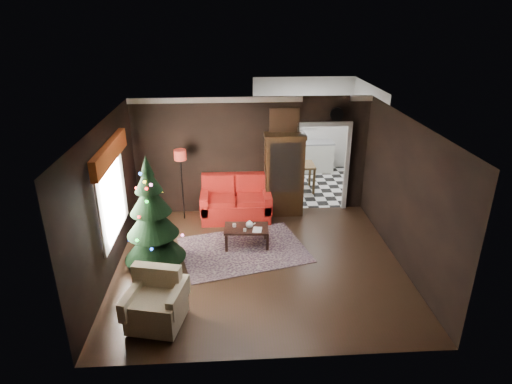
{
  "coord_description": "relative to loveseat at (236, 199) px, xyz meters",
  "views": [
    {
      "loc": [
        -0.52,
        -7.23,
        4.59
      ],
      "look_at": [
        0.0,
        0.9,
        1.15
      ],
      "focal_mm": 30.36,
      "sensor_mm": 36.0,
      "label": 1
    }
  ],
  "objects": [
    {
      "name": "valance",
      "position": [
        -2.23,
        -1.85,
        1.77
      ],
      "size": [
        0.12,
        2.1,
        0.35
      ],
      "primitive_type": "cube",
      "color": "maroon",
      "rests_on": "wall_left"
    },
    {
      "name": "kitchen_table",
      "position": [
        1.8,
        1.65,
        -0.12
      ],
      "size": [
        0.7,
        0.7,
        0.75
      ],
      "primitive_type": null,
      "color": "brown",
      "rests_on": "ground"
    },
    {
      "name": "wall_back",
      "position": [
        0.4,
        0.45,
        0.9
      ],
      "size": [
        5.5,
        0.0,
        5.5
      ],
      "primitive_type": "plane",
      "rotation": [
        1.57,
        0.0,
        0.0
      ],
      "color": "black",
      "rests_on": "ground"
    },
    {
      "name": "floor",
      "position": [
        0.4,
        -2.05,
        -0.5
      ],
      "size": [
        5.5,
        5.5,
        0.0
      ],
      "primitive_type": "plane",
      "color": "black",
      "rests_on": "ground"
    },
    {
      "name": "kitchen_counter",
      "position": [
        2.1,
        3.15,
        -0.05
      ],
      "size": [
        1.8,
        0.6,
        0.9
      ],
      "primitive_type": "cube",
      "color": "white",
      "rests_on": "ground"
    },
    {
      "name": "cup_a",
      "position": [
        -0.06,
        -1.26,
        -0.04
      ],
      "size": [
        0.09,
        0.09,
        0.06
      ],
      "primitive_type": "cylinder",
      "rotation": [
        0.0,
        0.0,
        0.32
      ],
      "color": "silver",
      "rests_on": "coffee_table"
    },
    {
      "name": "floor_lamp",
      "position": [
        -1.23,
        0.06,
        0.33
      ],
      "size": [
        0.38,
        0.38,
        1.75
      ],
      "primitive_type": null,
      "rotation": [
        0.0,
        0.0,
        -0.36
      ],
      "color": "black",
      "rests_on": "ground"
    },
    {
      "name": "teapot",
      "position": [
        0.25,
        -1.33,
        0.0
      ],
      "size": [
        0.19,
        0.19,
        0.16
      ],
      "primitive_type": null,
      "rotation": [
        0.0,
        0.0,
        0.09
      ],
      "color": "white",
      "rests_on": "coffee_table"
    },
    {
      "name": "wall_front",
      "position": [
        0.4,
        -4.55,
        0.9
      ],
      "size": [
        5.5,
        0.0,
        5.5
      ],
      "primitive_type": "plane",
      "rotation": [
        -1.57,
        0.0,
        0.0
      ],
      "color": "black",
      "rests_on": "ground"
    },
    {
      "name": "doorway",
      "position": [
        2.1,
        0.45,
        0.55
      ],
      "size": [
        1.1,
        0.1,
        2.1
      ],
      "primitive_type": null,
      "color": "silver",
      "rests_on": "ground"
    },
    {
      "name": "left_window",
      "position": [
        -2.31,
        -1.85,
        0.95
      ],
      "size": [
        0.05,
        1.6,
        1.4
      ],
      "primitive_type": "cube",
      "color": "white",
      "rests_on": "wall_left"
    },
    {
      "name": "loveseat",
      "position": [
        0.0,
        0.0,
        0.0
      ],
      "size": [
        1.7,
        0.9,
        1.0
      ],
      "primitive_type": null,
      "color": "maroon",
      "rests_on": "ground"
    },
    {
      "name": "rug",
      "position": [
        0.12,
        -1.5,
        -0.49
      ],
      "size": [
        2.86,
        2.37,
        0.01
      ],
      "primitive_type": "cube",
      "rotation": [
        0.0,
        0.0,
        0.25
      ],
      "color": "#503A4C",
      "rests_on": "ground"
    },
    {
      "name": "curio_cabinet",
      "position": [
        1.15,
        0.22,
        0.45
      ],
      "size": [
        0.9,
        0.45,
        1.9
      ],
      "primitive_type": null,
      "color": "black",
      "rests_on": "ground"
    },
    {
      "name": "wall_clock",
      "position": [
        2.35,
        0.4,
        1.88
      ],
      "size": [
        0.32,
        0.32,
        0.06
      ],
      "primitive_type": "cylinder",
      "color": "white",
      "rests_on": "wall_back"
    },
    {
      "name": "armchair",
      "position": [
        -1.32,
        -3.7,
        -0.04
      ],
      "size": [
        1.0,
        1.0,
        0.85
      ],
      "primitive_type": null,
      "rotation": [
        0.0,
        0.0,
        -0.23
      ],
      "color": "tan",
      "rests_on": "ground"
    },
    {
      "name": "christmas_tree",
      "position": [
        -1.6,
        -1.94,
        0.55
      ],
      "size": [
        1.34,
        1.34,
        2.22
      ],
      "primitive_type": null,
      "rotation": [
        0.0,
        0.0,
        -0.17
      ],
      "color": "black",
      "rests_on": "ground"
    },
    {
      "name": "ceiling",
      "position": [
        0.4,
        -2.05,
        2.3
      ],
      "size": [
        5.5,
        5.5,
        0.0
      ],
      "primitive_type": "plane",
      "rotation": [
        3.14,
        0.0,
        0.0
      ],
      "color": "white",
      "rests_on": "ground"
    },
    {
      "name": "wall_left",
      "position": [
        -2.35,
        -2.05,
        0.9
      ],
      "size": [
        0.0,
        5.5,
        5.5
      ],
      "primitive_type": "plane",
      "rotation": [
        1.57,
        0.0,
        1.57
      ],
      "color": "black",
      "rests_on": "ground"
    },
    {
      "name": "kitchen_window",
      "position": [
        2.1,
        3.4,
        1.2
      ],
      "size": [
        0.7,
        0.06,
        0.7
      ],
      "primitive_type": "cube",
      "color": "white",
      "rests_on": "ground"
    },
    {
      "name": "cup_b",
      "position": [
        0.15,
        -1.47,
        -0.05
      ],
      "size": [
        0.07,
        0.07,
        0.05
      ],
      "primitive_type": "cylinder",
      "rotation": [
        0.0,
        0.0,
        0.12
      ],
      "color": "silver",
      "rests_on": "coffee_table"
    },
    {
      "name": "wall_right",
      "position": [
        3.15,
        -2.05,
        0.9
      ],
      "size": [
        0.0,
        5.5,
        5.5
      ],
      "primitive_type": "plane",
      "rotation": [
        1.57,
        0.0,
        -1.57
      ],
      "color": "black",
      "rests_on": "ground"
    },
    {
      "name": "coffee_table",
      "position": [
        0.19,
        -1.31,
        -0.28
      ],
      "size": [
        0.95,
        0.61,
        0.41
      ],
      "primitive_type": null,
      "rotation": [
        0.0,
        0.0,
        -0.06
      ],
      "color": "#351F17",
      "rests_on": "rug"
    },
    {
      "name": "kitchen_floor",
      "position": [
        2.1,
        1.95,
        -0.5
      ],
      "size": [
        3.0,
        3.0,
        0.0
      ],
      "primitive_type": "plane",
      "color": "white",
      "rests_on": "ground"
    },
    {
      "name": "book",
      "position": [
        0.32,
        -1.44,
        0.05
      ],
      "size": [
        0.18,
        0.05,
        0.25
      ],
      "primitive_type": "imported",
      "rotation": [
        0.0,
        0.0,
        -0.17
      ],
      "color": "#A07E68",
      "rests_on": "coffee_table"
    },
    {
      "name": "painting",
      "position": [
        1.15,
        0.41,
        1.75
      ],
      "size": [
        0.62,
        0.05,
        0.52
      ],
      "primitive_type": "cube",
      "color": "#BE7F44",
      "rests_on": "wall_back"
    }
  ]
}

